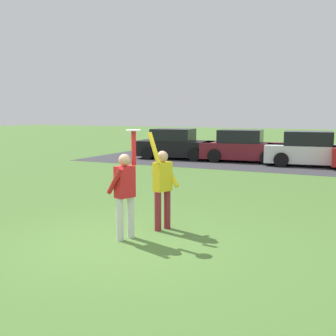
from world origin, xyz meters
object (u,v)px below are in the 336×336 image
person_catcher (125,189)px  parked_car_black (175,145)px  frisbee_disc (134,130)px  parked_car_white (311,150)px  parked_car_maroon (242,147)px  person_defender (163,183)px

person_catcher → parked_car_black: bearing=42.6°
frisbee_disc → parked_car_white: frisbee_disc is taller
frisbee_disc → parked_car_white: 13.24m
person_catcher → parked_car_white: person_catcher is taller
parked_car_maroon → person_catcher: bearing=-90.2°
parked_car_maroon → parked_car_white: size_ratio=1.00×
person_catcher → frisbee_disc: (0.08, 0.21, 1.11)m
frisbee_disc → parked_car_black: bearing=111.5°
parked_car_white → frisbee_disc: bearing=-104.0°
person_defender → person_catcher: bearing=0.0°
parked_car_maroon → frisbee_disc: bearing=-89.7°
person_catcher → parked_car_white: bearing=13.9°
person_defender → parked_car_maroon: person_defender is taller
person_catcher → frisbee_disc: 1.13m
person_catcher → person_defender: 0.96m
parked_car_maroon → parked_car_white: 3.32m
frisbee_disc → parked_car_white: size_ratio=0.06×
person_defender → parked_car_black: (-5.45, 12.46, -0.25)m
person_defender → parked_car_white: bearing=-165.0°
parked_car_white → parked_car_black: bearing=172.8°
frisbee_disc → parked_car_maroon: (-1.59, 13.42, -1.37)m
frisbee_disc → parked_car_maroon: frisbee_disc is taller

